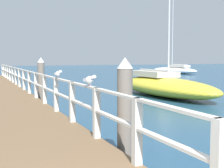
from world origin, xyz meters
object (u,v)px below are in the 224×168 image
Objects in this scene: dock_piling_near at (125,113)px; boat_2 at (174,70)px; seagull_foreground at (90,79)px; seagull_background at (58,73)px; dock_piling_far at (41,82)px; boat_1 at (163,85)px.

dock_piling_near is 0.22× the size of boat_2.
seagull_foreground and seagull_background have the same top height.
dock_piling_near is 1.00× the size of dock_piling_far.
boat_1 is (6.68, 9.09, -0.47)m from dock_piling_near.
seagull_background is (-0.38, -4.49, 0.57)m from dock_piling_far.
boat_2 reaches higher than seagull_background.
seagull_background is 9.10m from boat_1.
boat_1 reaches higher than dock_piling_near.
dock_piling_near is 7.93m from dock_piling_far.
boat_1 is at bearing 9.87° from dock_piling_far.
boat_2 reaches higher than dock_piling_far.
dock_piling_near reaches higher than seagull_background.
dock_piling_far is at bearing 90.00° from dock_piling_near.
dock_piling_far is 6.80m from boat_1.
seagull_foreground is at bearing -140.31° from boat_2.
seagull_foreground is 0.93× the size of seagull_background.
seagull_background is at bearing -143.10° from boat_2.
boat_1 reaches higher than seagull_background.
seagull_background is 0.04× the size of boat_1.
seagull_foreground is (-0.37, 0.82, 0.57)m from dock_piling_near.
dock_piling_near is 35.19m from boat_2.
seagull_foreground is at bearing -55.85° from seagull_background.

